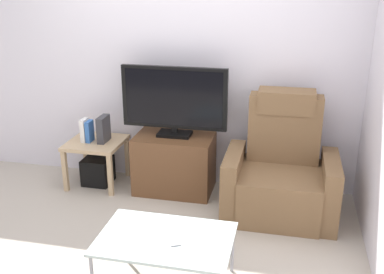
% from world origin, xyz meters
% --- Properties ---
extents(ground_plane, '(6.40, 6.40, 0.00)m').
position_xyz_m(ground_plane, '(0.00, 0.00, 0.00)').
color(ground_plane, '#B2A899').
extents(wall_back, '(6.40, 0.06, 2.60)m').
position_xyz_m(wall_back, '(0.00, 1.13, 1.30)').
color(wall_back, silver).
rests_on(wall_back, ground).
extents(tv_stand, '(0.75, 0.48, 0.57)m').
position_xyz_m(tv_stand, '(0.11, 0.83, 0.29)').
color(tv_stand, brown).
rests_on(tv_stand, ground).
extents(television, '(1.01, 0.20, 0.67)m').
position_xyz_m(television, '(0.11, 0.85, 0.93)').
color(television, black).
rests_on(television, tv_stand).
extents(recliner_armchair, '(0.98, 0.78, 1.08)m').
position_xyz_m(recliner_armchair, '(1.15, 0.63, 0.37)').
color(recliner_armchair, brown).
rests_on(recliner_armchair, ground).
extents(side_table, '(0.54, 0.54, 0.46)m').
position_xyz_m(side_table, '(-0.70, 0.81, 0.39)').
color(side_table, tan).
rests_on(side_table, ground).
extents(subwoofer_box, '(0.27, 0.27, 0.27)m').
position_xyz_m(subwoofer_box, '(-0.70, 0.81, 0.14)').
color(subwoofer_box, black).
rests_on(subwoofer_box, ground).
extents(book_leftmost, '(0.05, 0.13, 0.23)m').
position_xyz_m(book_leftmost, '(-0.80, 0.79, 0.58)').
color(book_leftmost, white).
rests_on(book_leftmost, side_table).
extents(book_middle, '(0.04, 0.12, 0.21)m').
position_xyz_m(book_middle, '(-0.75, 0.79, 0.57)').
color(book_middle, '#3366B2').
rests_on(book_middle, side_table).
extents(game_console, '(0.07, 0.20, 0.26)m').
position_xyz_m(game_console, '(-0.61, 0.82, 0.59)').
color(game_console, '#333338').
rests_on(game_console, side_table).
extents(coffee_table, '(0.90, 0.60, 0.39)m').
position_xyz_m(coffee_table, '(0.43, -0.64, 0.37)').
color(coffee_table, '#B2C6C1').
rests_on(coffee_table, ground).
extents(cell_phone, '(0.13, 0.17, 0.01)m').
position_xyz_m(cell_phone, '(0.49, -0.66, 0.40)').
color(cell_phone, '#B7B7BC').
rests_on(cell_phone, coffee_table).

